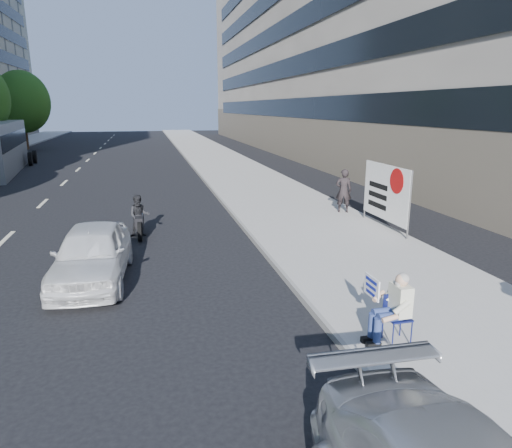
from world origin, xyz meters
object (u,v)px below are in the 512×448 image
object	(u,v)px
white_sedan_near	(92,254)
motorcycle	(139,218)
pedestrian_woman	(344,191)
protest_banner	(386,192)
seated_protester	(392,304)

from	to	relation	value
white_sedan_near	motorcycle	bearing A→B (deg)	77.79
pedestrian_woman	protest_banner	bearing A→B (deg)	118.38
seated_protester	pedestrian_woman	size ratio (longest dim) A/B	0.75
seated_protester	pedestrian_woman	xyz separation A→B (m)	(3.51, 9.96, 0.15)
protest_banner	white_sedan_near	world-z (taller)	protest_banner
seated_protester	motorcycle	xyz separation A→B (m)	(-4.42, 8.76, -0.24)
pedestrian_woman	white_sedan_near	size ratio (longest dim) A/B	0.41
protest_banner	motorcycle	bearing A→B (deg)	170.37
protest_banner	motorcycle	world-z (taller)	protest_banner
motorcycle	white_sedan_near	bearing A→B (deg)	-103.77
white_sedan_near	motorcycle	xyz separation A→B (m)	(1.11, 3.97, -0.08)
pedestrian_woman	white_sedan_near	distance (m)	10.42
seated_protester	motorcycle	bearing A→B (deg)	116.79
pedestrian_woman	motorcycle	world-z (taller)	pedestrian_woman
seated_protester	motorcycle	size ratio (longest dim) A/B	0.64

